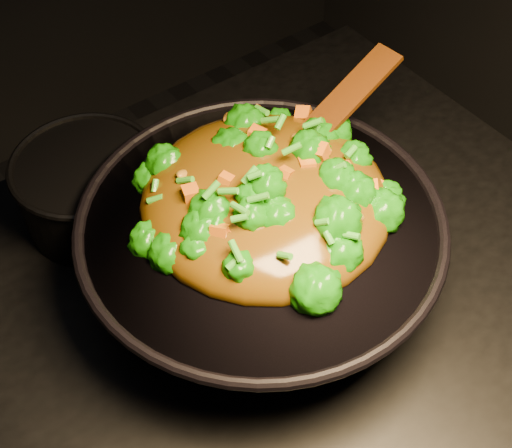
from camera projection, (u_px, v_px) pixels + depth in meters
wok at (261, 253)px, 0.90m from camera, size 0.47×0.47×0.12m
stir_fry at (266, 173)px, 0.83m from camera, size 0.36×0.36×0.11m
spatula at (321, 124)px, 0.90m from camera, size 0.25×0.07×0.11m
back_pot at (90, 190)px, 0.98m from camera, size 0.25×0.25×0.11m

